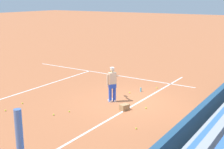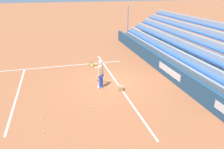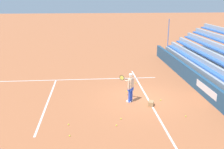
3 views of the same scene
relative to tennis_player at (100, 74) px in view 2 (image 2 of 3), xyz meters
The scene contains 17 objects.
ground_plane 1.19m from the tennis_player, 56.35° to the right, with size 160.00×160.00×0.00m, color #B7663D.
court_baseline_white 1.52m from the tennis_player, 69.38° to the right, with size 12.00×0.10×0.01m, color white.
court_sideline_white 5.71m from the tennis_player, 36.41° to the left, with size 0.10×12.00×0.01m, color white.
court_service_line_white 4.95m from the tennis_player, 84.90° to the left, with size 8.22×0.10×0.01m, color white.
back_wall_sponsor_board 4.78m from the tennis_player, 84.93° to the right, with size 22.98×0.25×1.10m.
bleacher_stand 7.39m from the tennis_player, 86.64° to the right, with size 21.83×4.00×3.85m.
tennis_player is the anchor object (origin of this frame).
ball_box_cardboard 1.50m from the tennis_player, 121.66° to the right, with size 0.40×0.30×0.26m, color #A87F51.
tennis_ball_far_left 2.05m from the tennis_player, 90.54° to the right, with size 0.07×0.07×0.07m, color #CCE533.
tennis_ball_midcourt 3.54m from the tennis_player, 131.29° to the right, with size 0.07×0.07×0.07m, color #CCE533.
tennis_ball_stray_back 1.85m from the tennis_player, ahead, with size 0.07×0.07×0.07m, color #CCE533.
tennis_ball_toward_net 3.25m from the tennis_player, 159.39° to the left, with size 0.07×0.07×0.07m, color #CCE533.
tennis_ball_far_right 4.40m from the tennis_player, 127.79° to the left, with size 0.07×0.07×0.07m, color #CCE533.
tennis_ball_on_baseline 3.47m from the tennis_player, 15.00° to the right, with size 0.07×0.07×0.07m, color #CCE533.
tennis_ball_by_box 5.04m from the tennis_player, 138.59° to the left, with size 0.07×0.07×0.07m, color #CCE533.
tennis_ball_near_player 2.55m from the tennis_player, 160.45° to the left, with size 0.07×0.07×0.07m, color #CCE533.
water_bottle 2.37m from the tennis_player, 10.49° to the right, with size 0.07×0.07×0.22m, color #33B2E5.
Camera 2 is at (-12.35, 3.11, 5.77)m, focal length 35.00 mm.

